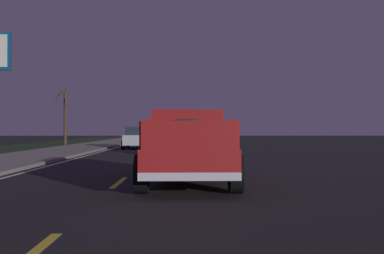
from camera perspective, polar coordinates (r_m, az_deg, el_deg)
The scene contains 8 objects.
ground at distance 28.30m, azimuth -4.46°, elevation -3.08°, with size 144.00×144.00×0.00m, color black.
sidewalk_shoulder at distance 29.19m, azimuth -15.71°, elevation -2.87°, with size 108.00×4.00×0.12m, color gray.
lane_markings at distance 30.33m, azimuth -9.08°, elevation -2.89°, with size 108.00×3.54×0.01m.
pickup_truck at distance 11.36m, azimuth -0.60°, elevation -2.23°, with size 5.43×2.30×1.87m.
sedan_silver at distance 32.10m, azimuth -6.88°, elevation -1.35°, with size 4.45×2.10×1.54m.
sedan_black at distance 24.02m, azimuth -0.46°, elevation -1.70°, with size 4.41×2.04×1.54m.
sedan_blue at distance 33.86m, azimuth -1.15°, elevation -1.30°, with size 4.45×2.10×1.54m.
bare_tree_far at distance 40.79m, azimuth -15.89°, elevation 1.42°, with size 1.73×1.16×5.28m.
Camera 1 is at (-1.22, -1.65, 1.36)m, focal length 41.84 mm.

